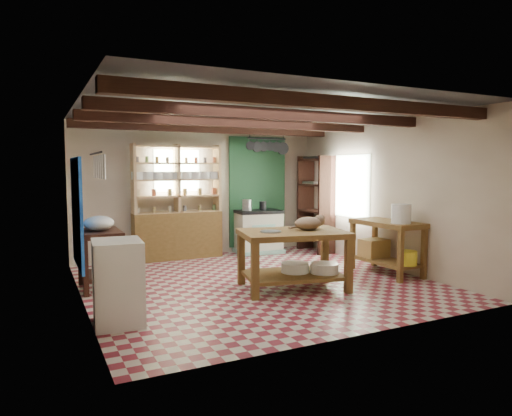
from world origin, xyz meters
name	(u,v)px	position (x,y,z in m)	size (l,w,h in m)	color
floor	(256,282)	(0.00, 0.00, -0.01)	(5.00, 5.00, 0.02)	maroon
ceiling	(256,111)	(0.00, 0.00, 2.60)	(5.00, 5.00, 0.02)	#48494D
wall_back	(201,191)	(0.00, 2.50, 1.30)	(5.00, 0.04, 2.60)	beige
wall_front	(363,212)	(0.00, -2.50, 1.30)	(5.00, 0.04, 2.60)	beige
wall_left	(80,203)	(-2.50, 0.00, 1.30)	(0.04, 5.00, 2.60)	beige
wall_right	(384,194)	(2.50, 0.00, 1.30)	(0.04, 5.00, 2.60)	beige
ceiling_beams	(256,119)	(0.00, 0.00, 2.48)	(5.00, 3.80, 0.15)	#351A12
blue_wall_patch	(77,213)	(-2.47, 0.90, 1.10)	(0.04, 1.40, 1.60)	#174DAE
green_wall_patch	(258,192)	(1.25, 2.47, 1.25)	(1.30, 0.04, 2.30)	#1E4B2C
window_back	(177,171)	(-0.50, 2.48, 1.70)	(0.90, 0.02, 0.80)	silver
window_right	(348,186)	(2.48, 1.00, 1.40)	(0.02, 1.30, 1.20)	silver
utensil_rail	(96,165)	(-2.44, -1.20, 1.78)	(0.06, 0.90, 0.28)	black
pot_rack	(267,147)	(1.25, 2.05, 2.18)	(0.86, 0.12, 0.36)	black
shelving_unit	(177,202)	(-0.55, 2.31, 1.10)	(1.70, 0.34, 2.20)	tan
tall_rack	(316,204)	(2.28, 1.80, 1.00)	(0.40, 0.86, 2.00)	#351A12
work_table	(293,260)	(0.32, -0.57, 0.42)	(1.49, 0.99, 0.84)	brown
stove	(258,232)	(1.11, 2.15, 0.44)	(0.91, 0.61, 0.89)	beige
prep_table	(100,260)	(-2.20, 0.65, 0.43)	(0.58, 0.84, 0.85)	#351A12
white_cabinet	(118,282)	(-2.22, -1.01, 0.47)	(0.53, 0.63, 0.95)	white
right_counter	(387,247)	(2.18, -0.46, 0.44)	(0.62, 1.23, 0.88)	brown
cat	(308,223)	(0.57, -0.58, 0.94)	(0.42, 0.32, 0.19)	#947256
steel_tray	(271,232)	(-0.04, -0.55, 0.85)	(0.30, 0.30, 0.02)	#9999A0
basin_large	(295,267)	(0.38, -0.53, 0.29)	(0.41, 0.41, 0.14)	white
basin_small	(324,268)	(0.74, -0.76, 0.30)	(0.41, 0.41, 0.14)	white
kettle_left	(247,205)	(0.86, 2.17, 1.00)	(0.20, 0.20, 0.22)	#9999A0
kettle_right	(263,206)	(1.21, 2.14, 0.98)	(0.14, 0.14, 0.18)	black
enamel_bowl	(99,223)	(-2.20, 0.65, 0.96)	(0.42, 0.42, 0.21)	white
white_bucket	(401,214)	(2.14, -0.81, 1.03)	(0.30, 0.30, 0.30)	white
wicker_basket	(374,248)	(2.17, -0.16, 0.39)	(0.43, 0.35, 0.30)	#AB8445
yellow_tub	(407,258)	(2.19, -0.91, 0.35)	(0.30, 0.30, 0.22)	yellow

